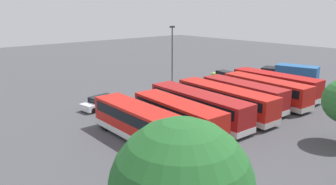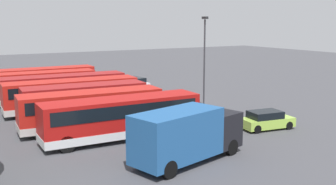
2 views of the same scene
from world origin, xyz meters
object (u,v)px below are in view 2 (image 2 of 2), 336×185
at_px(car_hatchback_silver, 134,83).
at_px(bus_single_deck_third, 85,100).
at_px(bus_single_deck_fifth, 64,88).
at_px(bus_single_deck_seventh, 44,80).
at_px(bus_single_deck_near_end, 122,117).
at_px(lamp_post_tall, 204,54).
at_px(car_small_green, 266,120).
at_px(bus_single_deck_second, 92,109).
at_px(box_truck_blue, 187,134).
at_px(bus_single_deck_sixth, 46,84).
at_px(bus_single_deck_fourth, 72,94).

bearing_deg(car_hatchback_silver, bus_single_deck_third, 139.27).
bearing_deg(bus_single_deck_fifth, bus_single_deck_seventh, 1.44).
distance_m(bus_single_deck_near_end, lamp_post_tall, 14.15).
distance_m(bus_single_deck_third, car_small_green, 15.03).
distance_m(bus_single_deck_second, bus_single_deck_seventh, 17.73).
xyz_separation_m(bus_single_deck_second, car_hatchback_silver, (15.58, -11.09, -0.92)).
bearing_deg(box_truck_blue, bus_single_deck_near_end, 12.17).
distance_m(bus_single_deck_near_end, box_truck_blue, 6.41).
bearing_deg(box_truck_blue, bus_single_deck_second, 12.94).
xyz_separation_m(bus_single_deck_near_end, car_hatchback_silver, (19.22, -10.16, -0.92)).
bearing_deg(bus_single_deck_near_end, bus_single_deck_second, 14.26).
relative_size(bus_single_deck_third, bus_single_deck_fifth, 0.86).
distance_m(bus_single_deck_sixth, box_truck_blue, 24.18).
bearing_deg(car_small_green, box_truck_blue, 108.61).
relative_size(bus_single_deck_second, bus_single_deck_fifth, 0.91).
relative_size(bus_single_deck_third, lamp_post_tall, 1.21).
bearing_deg(bus_single_deck_seventh, car_hatchback_silver, -101.70).
distance_m(bus_single_deck_second, car_hatchback_silver, 19.14).
relative_size(bus_single_deck_near_end, lamp_post_tall, 1.32).
xyz_separation_m(bus_single_deck_second, box_truck_blue, (-9.90, -2.28, 0.08)).
distance_m(bus_single_deck_fourth, box_truck_blue, 16.81).
height_order(bus_single_deck_fourth, bus_single_deck_fifth, same).
bearing_deg(bus_single_deck_near_end, bus_single_deck_sixth, 2.93).
bearing_deg(car_hatchback_silver, bus_single_deck_near_end, 152.13).
distance_m(bus_single_deck_fourth, lamp_post_tall, 13.19).
height_order(bus_single_deck_fourth, car_hatchback_silver, bus_single_deck_fourth).
height_order(bus_single_deck_third, bus_single_deck_sixth, same).
xyz_separation_m(bus_single_deck_fifth, bus_single_deck_sixth, (3.67, 0.92, -0.00)).
bearing_deg(car_hatchback_silver, car_small_green, -178.56).
height_order(bus_single_deck_seventh, car_hatchback_silver, bus_single_deck_seventh).
xyz_separation_m(bus_single_deck_third, bus_single_deck_sixth, (10.70, 0.65, -0.00)).
xyz_separation_m(bus_single_deck_fifth, lamp_post_tall, (-7.25, -11.87, 3.40)).
height_order(bus_single_deck_fourth, car_small_green, bus_single_deck_fourth).
relative_size(bus_single_deck_fifth, car_small_green, 2.83).
relative_size(bus_single_deck_second, car_hatchback_silver, 2.40).
distance_m(car_hatchback_silver, lamp_post_tall, 13.17).
bearing_deg(bus_single_deck_fourth, car_hatchback_silver, -50.22).
bearing_deg(bus_single_deck_sixth, bus_single_deck_seventh, -11.83).
distance_m(bus_single_deck_third, bus_single_deck_fourth, 3.35).
bearing_deg(bus_single_deck_seventh, car_small_green, -156.00).
height_order(bus_single_deck_near_end, bus_single_deck_seventh, same).
xyz_separation_m(bus_single_deck_near_end, bus_single_deck_fifth, (14.14, -0.01, 0.00)).
bearing_deg(bus_single_deck_fifth, bus_single_deck_third, 177.79).
bearing_deg(car_hatchback_silver, bus_single_deck_sixth, 97.24).
bearing_deg(lamp_post_tall, bus_single_deck_sixth, 49.53).
relative_size(bus_single_deck_fifth, bus_single_deck_seventh, 1.08).
bearing_deg(bus_single_deck_second, box_truck_blue, -167.06).
relative_size(bus_single_deck_third, car_small_green, 2.44).
distance_m(bus_single_deck_fifth, car_small_green, 20.32).
distance_m(bus_single_deck_near_end, bus_single_deck_second, 3.76).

